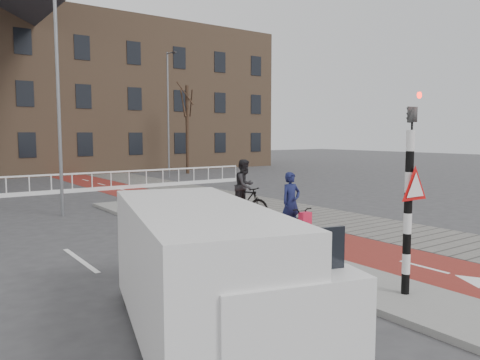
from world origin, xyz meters
TOP-DOWN VIEW (x-y plane):
  - ground at (0.00, 0.00)m, footprint 120.00×120.00m
  - bike_lane at (1.50, 10.00)m, footprint 2.50×60.00m
  - sidewalk at (4.30, 10.00)m, footprint 3.00×60.00m
  - curb_island at (-0.70, 4.00)m, footprint 1.80×16.00m
  - traffic_signal at (-0.60, -2.02)m, footprint 0.80×0.80m
  - bollard at (-0.39, 3.10)m, footprint 0.12×0.12m
  - cyclist_near at (0.89, 2.71)m, footprint 0.69×1.82m
  - cyclist_far at (1.76, 6.08)m, footprint 1.13×2.00m
  - van at (-4.34, -1.13)m, footprint 2.90×4.76m
  - tree_right at (9.36, 23.78)m, footprint 0.25×0.25m
  - streetlight_near at (-3.22, 10.37)m, footprint 0.12×0.12m
  - streetlight_right at (6.75, 21.70)m, footprint 0.12×0.12m

SIDE VIEW (x-z plane):
  - ground at x=0.00m, z-range 0.00..0.00m
  - bike_lane at x=1.50m, z-range 0.00..0.01m
  - sidewalk at x=4.30m, z-range 0.00..0.01m
  - curb_island at x=-0.70m, z-range 0.00..0.12m
  - bollard at x=-0.39m, z-range 0.12..0.89m
  - cyclist_near at x=0.89m, z-range -0.30..1.58m
  - cyclist_far at x=1.76m, z-range -0.17..1.89m
  - van at x=-4.34m, z-range 0.05..1.96m
  - traffic_signal at x=-0.60m, z-range 0.15..3.83m
  - tree_right at x=9.36m, z-range 0.00..6.49m
  - streetlight_near at x=-3.22m, z-range 0.00..8.21m
  - streetlight_right at x=6.75m, z-range 0.00..8.33m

